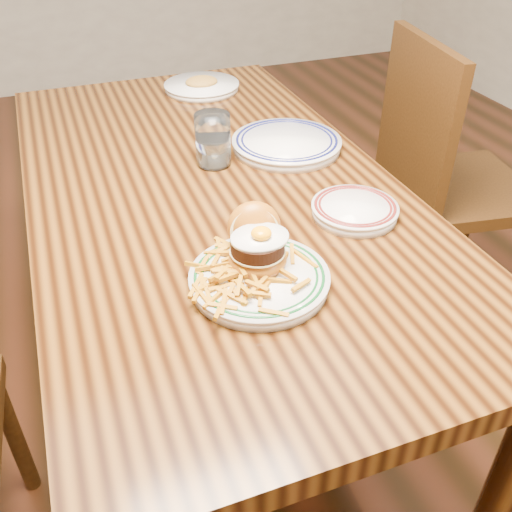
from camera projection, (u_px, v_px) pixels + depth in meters
name	position (u px, v px, depth m)	size (l,w,h in m)	color
floor	(222.00, 391.00, 1.81)	(6.00, 6.00, 0.00)	black
table	(213.00, 213.00, 1.42)	(0.85, 1.60, 0.75)	black
chair_right	(443.00, 177.00, 1.88)	(0.51, 0.51, 0.96)	#3E240D
main_plate	(258.00, 266.00, 1.04)	(0.26, 0.27, 0.12)	white
side_plate	(355.00, 209.00, 1.23)	(0.19, 0.19, 0.03)	white
rear_plate	(287.00, 143.00, 1.50)	(0.29, 0.29, 0.03)	white
water_glass	(213.00, 143.00, 1.41)	(0.09, 0.09, 0.13)	white
far_plate	(202.00, 86.00, 1.87)	(0.25, 0.25, 0.04)	white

